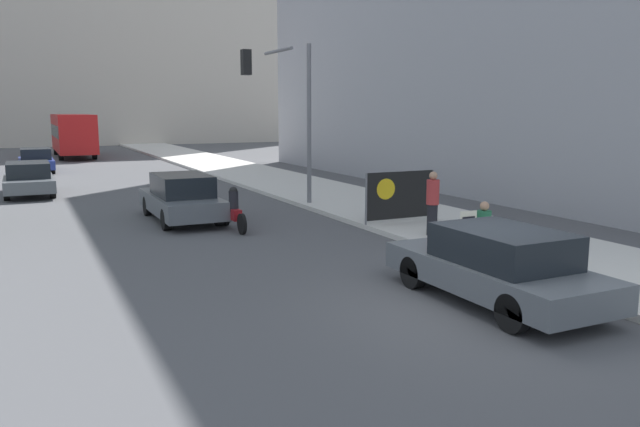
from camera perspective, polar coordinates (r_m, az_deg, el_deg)
The scene contains 12 objects.
ground_plane at distance 11.70m, azimuth 14.31°, elevation -8.17°, with size 160.00×160.00×0.00m, color #4F4F51.
sidewalk_curb at distance 26.26m, azimuth -0.11°, elevation 1.98°, with size 4.47×90.00×0.15m, color beige.
seated_protester at distance 15.19m, azimuth 14.88°, elevation -1.06°, with size 0.97×0.77×1.20m.
jogger_on_sidewalk at distance 16.94m, azimuth 10.25°, elevation 0.96°, with size 0.34×0.34×1.72m.
protest_banner at distance 18.85m, azimuth 7.31°, elevation 1.68°, with size 2.41×0.06×1.52m.
traffic_light_pole at distance 22.16m, azimuth -3.11°, elevation 10.56°, with size 2.57×2.34×5.64m.
parked_car_curbside at distance 11.78m, azimuth 15.91°, elevation -4.58°, with size 1.88×4.49×1.39m.
car_on_road_nearest at distance 20.22m, azimuth -12.54°, elevation 1.42°, with size 1.81×4.68×1.49m.
car_on_road_midblock at distance 28.42m, azimuth -25.10°, elevation 2.92°, with size 1.88×4.58×1.37m.
car_on_road_distant at distance 38.77m, azimuth -24.53°, elevation 4.46°, with size 1.80×4.51×1.37m.
city_bus_on_road at distance 50.47m, azimuth -21.66°, elevation 6.89°, with size 2.54×10.21×3.16m.
motorcycle_on_road at distance 18.43m, azimuth -7.92°, elevation 0.19°, with size 0.28×2.16×1.29m.
Camera 1 is at (-7.26, -8.49, 3.48)m, focal length 35.00 mm.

